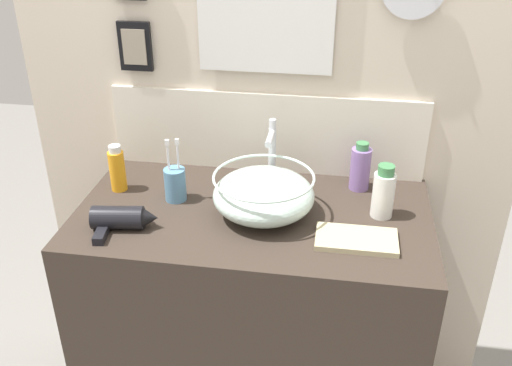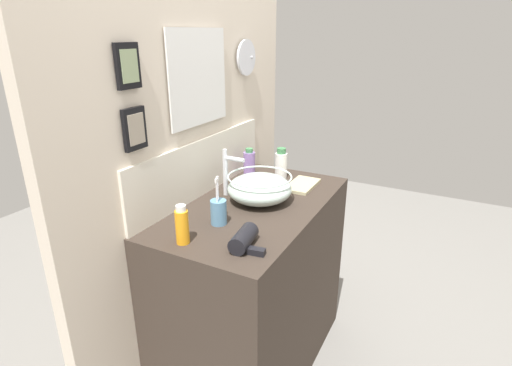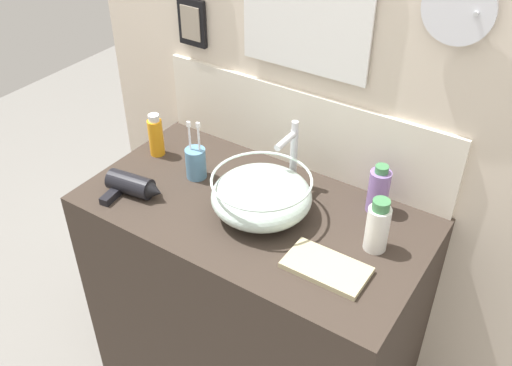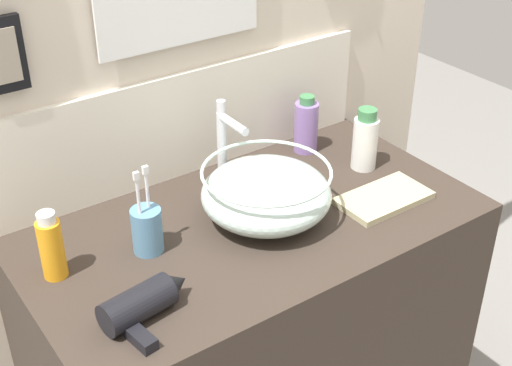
% 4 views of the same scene
% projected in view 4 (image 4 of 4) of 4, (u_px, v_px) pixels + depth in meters
% --- Properties ---
extents(vanity_counter, '(1.07, 0.58, 0.93)m').
position_uv_depth(vanity_counter, '(253.00, 366.00, 1.90)').
color(vanity_counter, '#382D26').
rests_on(vanity_counter, ground).
extents(back_panel, '(1.65, 0.10, 2.33)m').
position_uv_depth(back_panel, '(178.00, 83.00, 1.75)').
color(back_panel, beige).
rests_on(back_panel, ground).
extents(glass_bowl_sink, '(0.30, 0.30, 0.13)m').
position_uv_depth(glass_bowl_sink, '(266.00, 193.00, 1.63)').
color(glass_bowl_sink, silver).
rests_on(glass_bowl_sink, vanity_counter).
extents(faucet, '(0.02, 0.12, 0.23)m').
position_uv_depth(faucet, '(225.00, 140.00, 1.72)').
color(faucet, silver).
rests_on(faucet, vanity_counter).
extents(hair_drier, '(0.20, 0.15, 0.07)m').
position_uv_depth(hair_drier, '(144.00, 303.00, 1.36)').
color(hair_drier, black).
rests_on(hair_drier, vanity_counter).
extents(toothbrush_cup, '(0.07, 0.07, 0.20)m').
position_uv_depth(toothbrush_cup, '(147.00, 229.00, 1.53)').
color(toothbrush_cup, '#598CB2').
rests_on(toothbrush_cup, vanity_counter).
extents(shampoo_bottle, '(0.05, 0.05, 0.15)m').
position_uv_depth(shampoo_bottle, '(51.00, 247.00, 1.45)').
color(shampoo_bottle, orange).
rests_on(shampoo_bottle, vanity_counter).
extents(spray_bottle, '(0.06, 0.06, 0.17)m').
position_uv_depth(spray_bottle, '(365.00, 141.00, 1.83)').
color(spray_bottle, white).
rests_on(spray_bottle, vanity_counter).
extents(soap_dispenser, '(0.06, 0.06, 0.16)m').
position_uv_depth(soap_dispenser, '(306.00, 126.00, 1.91)').
color(soap_dispenser, '#8C6BB2').
rests_on(soap_dispenser, vanity_counter).
extents(hand_towel, '(0.23, 0.13, 0.02)m').
position_uv_depth(hand_towel, '(384.00, 198.00, 1.72)').
color(hand_towel, tan).
rests_on(hand_towel, vanity_counter).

